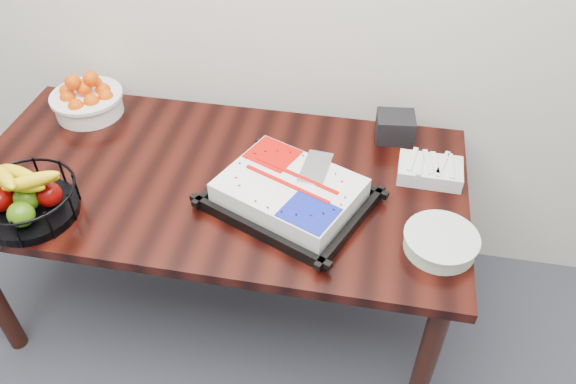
% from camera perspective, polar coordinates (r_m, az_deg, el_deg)
% --- Properties ---
extents(table, '(1.80, 0.90, 0.75)m').
position_cam_1_polar(table, '(2.11, -7.24, -0.12)').
color(table, black).
rests_on(table, ground).
extents(cake_tray, '(0.62, 0.56, 0.10)m').
position_cam_1_polar(cake_tray, '(1.89, 0.18, -0.12)').
color(cake_tray, black).
rests_on(cake_tray, table).
extents(tangerine_bowl, '(0.29, 0.29, 0.18)m').
position_cam_1_polar(tangerine_bowl, '(2.45, -19.80, 9.13)').
color(tangerine_bowl, white).
rests_on(tangerine_bowl, table).
extents(fruit_basket, '(0.33, 0.33, 0.17)m').
position_cam_1_polar(fruit_basket, '(2.03, -24.99, -0.58)').
color(fruit_basket, black).
rests_on(fruit_basket, table).
extents(plate_stack, '(0.23, 0.23, 0.06)m').
position_cam_1_polar(plate_stack, '(1.82, 15.23, -4.94)').
color(plate_stack, white).
rests_on(plate_stack, table).
extents(fork_bag, '(0.23, 0.15, 0.06)m').
position_cam_1_polar(fork_bag, '(2.07, 14.23, 2.15)').
color(fork_bag, silver).
rests_on(fork_bag, table).
extents(napkin_box, '(0.16, 0.14, 0.10)m').
position_cam_1_polar(napkin_box, '(2.22, 10.82, 6.50)').
color(napkin_box, black).
rests_on(napkin_box, table).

